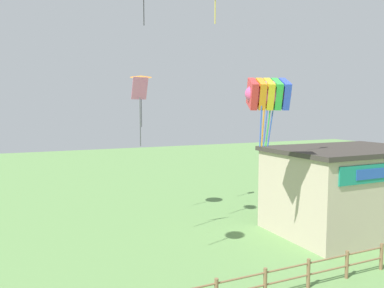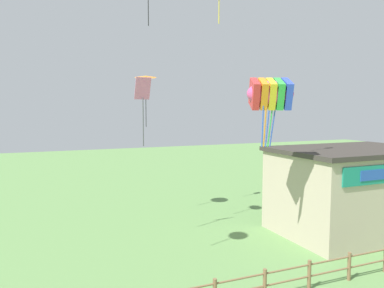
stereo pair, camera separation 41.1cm
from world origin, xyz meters
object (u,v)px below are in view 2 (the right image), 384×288
at_px(seaside_building, 352,190).
at_px(kite_pink_diamond, 143,97).
at_px(kite_rainbow_parafoil, 270,94).
at_px(kite_orange_delta, 146,78).

bearing_deg(seaside_building, kite_pink_diamond, 165.97).
bearing_deg(kite_rainbow_parafoil, kite_orange_delta, 110.05).
bearing_deg(kite_pink_diamond, kite_rainbow_parafoil, -44.27).
relative_size(kite_rainbow_parafoil, kite_orange_delta, 0.93).
bearing_deg(seaside_building, kite_rainbow_parafoil, -166.39).
xyz_separation_m(kite_rainbow_parafoil, kite_pink_diamond, (-4.53, 4.41, -0.05)).
bearing_deg(kite_rainbow_parafoil, kite_pink_diamond, 135.73).
bearing_deg(kite_rainbow_parafoil, seaside_building, 13.61).
height_order(kite_pink_diamond, kite_orange_delta, kite_orange_delta).
bearing_deg(kite_pink_diamond, seaside_building, -14.03).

